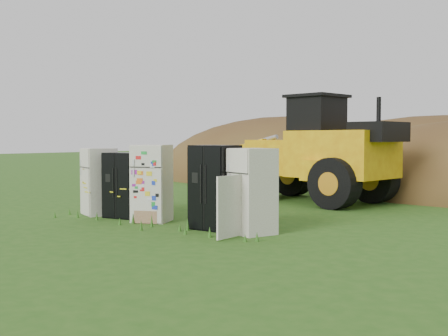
% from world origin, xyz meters
% --- Properties ---
extents(ground, '(120.00, 120.00, 0.00)m').
position_xyz_m(ground, '(0.00, 0.00, 0.00)').
color(ground, '#275416').
rests_on(ground, ground).
extents(fridge_leftmost, '(1.00, 0.98, 1.77)m').
position_xyz_m(fridge_leftmost, '(-2.48, -0.02, 0.88)').
color(fridge_leftmost, white).
rests_on(fridge_leftmost, ground).
extents(fridge_black_side, '(0.99, 0.85, 1.67)m').
position_xyz_m(fridge_black_side, '(-1.58, 0.02, 0.83)').
color(fridge_black_side, black).
rests_on(fridge_black_side, ground).
extents(fridge_sticker, '(1.07, 1.03, 1.87)m').
position_xyz_m(fridge_sticker, '(-0.52, -0.04, 0.94)').
color(fridge_sticker, silver).
rests_on(fridge_sticker, ground).
extents(fridge_black_right, '(0.96, 0.80, 1.88)m').
position_xyz_m(fridge_black_right, '(1.41, -0.01, 0.94)').
color(fridge_black_right, black).
rests_on(fridge_black_right, ground).
extents(fridge_open_door, '(1.04, 1.00, 1.82)m').
position_xyz_m(fridge_open_door, '(2.43, -0.02, 0.91)').
color(fridge_open_door, white).
rests_on(fridge_open_door, ground).
extents(wheel_loader, '(7.37, 3.80, 3.41)m').
position_xyz_m(wheel_loader, '(-0.17, 6.26, 1.70)').
color(wheel_loader, yellow).
rests_on(wheel_loader, ground).
extents(dirt_mound_left, '(14.40, 10.80, 6.27)m').
position_xyz_m(dirt_mound_left, '(-5.44, 14.45, 0.00)').
color(dirt_mound_left, '#482E17').
rests_on(dirt_mound_left, ground).
extents(dirt_mound_back, '(17.46, 11.64, 6.37)m').
position_xyz_m(dirt_mound_back, '(0.98, 18.76, 0.00)').
color(dirt_mound_back, '#482E17').
rests_on(dirt_mound_back, ground).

